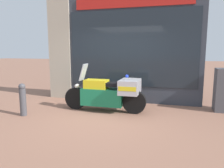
# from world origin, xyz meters

# --- Properties ---
(ground_plane) EXTENTS (60.00, 60.00, 0.00)m
(ground_plane) POSITION_xyz_m (0.00, 0.00, 0.00)
(ground_plane) COLOR #8E604C
(shop_building) EXTENTS (5.18, 0.55, 3.42)m
(shop_building) POSITION_xyz_m (-0.37, 2.00, 1.72)
(shop_building) COLOR #333842
(shop_building) RESTS_ON ground
(window_display) EXTENTS (3.91, 0.30, 1.99)m
(window_display) POSITION_xyz_m (0.34, 2.03, 0.47)
(window_display) COLOR slate
(window_display) RESTS_ON ground
(paramedic_motorcycle) EXTENTS (2.37, 0.78, 1.34)m
(paramedic_motorcycle) POSITION_xyz_m (0.03, 0.57, 0.55)
(paramedic_motorcycle) COLOR black
(paramedic_motorcycle) RESTS_ON ground
(street_bollard) EXTENTS (0.18, 0.18, 0.86)m
(street_bollard) POSITION_xyz_m (-2.07, -0.42, 0.45)
(street_bollard) COLOR #47474C
(street_bollard) RESTS_ON ground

